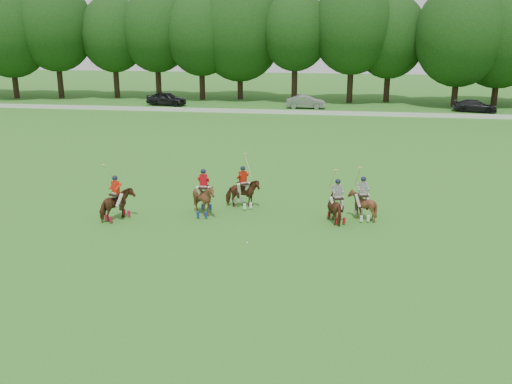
# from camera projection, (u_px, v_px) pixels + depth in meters

# --- Properties ---
(ground) EXTENTS (180.00, 180.00, 0.00)m
(ground) POSITION_uv_depth(u_px,v_px,m) (196.00, 250.00, 24.10)
(ground) COLOR #2F7521
(ground) RESTS_ON ground
(tree_line) EXTENTS (117.98, 14.32, 14.75)m
(tree_line) POSITION_uv_depth(u_px,v_px,m) (298.00, 32.00, 67.27)
(tree_line) COLOR black
(tree_line) RESTS_ON ground
(boundary_rail) EXTENTS (120.00, 0.10, 0.44)m
(boundary_rail) POSITION_uv_depth(u_px,v_px,m) (286.00, 112.00, 60.06)
(boundary_rail) COLOR white
(boundary_rail) RESTS_ON ground
(car_left) EXTENTS (4.86, 2.58, 1.58)m
(car_left) POSITION_uv_depth(u_px,v_px,m) (166.00, 99.00, 66.25)
(car_left) COLOR black
(car_left) RESTS_ON ground
(car_mid) EXTENTS (4.35, 1.54, 1.43)m
(car_mid) POSITION_uv_depth(u_px,v_px,m) (306.00, 102.00, 63.93)
(car_mid) COLOR gray
(car_mid) RESTS_ON ground
(car_right) EXTENTS (4.79, 2.78, 1.30)m
(car_right) POSITION_uv_depth(u_px,v_px,m) (475.00, 106.00, 61.32)
(car_right) COLOR black
(car_right) RESTS_ON ground
(polo_red_a) EXTENTS (1.57, 1.95, 2.77)m
(polo_red_a) POSITION_uv_depth(u_px,v_px,m) (117.00, 204.00, 27.54)
(polo_red_a) COLOR #4B2314
(polo_red_a) RESTS_ON ground
(polo_red_b) EXTENTS (1.92, 1.88, 2.74)m
(polo_red_b) POSITION_uv_depth(u_px,v_px,m) (243.00, 193.00, 29.45)
(polo_red_b) COLOR #4B2314
(polo_red_b) RESTS_ON ground
(polo_red_c) EXTENTS (1.41, 1.57, 2.36)m
(polo_red_c) POSITION_uv_depth(u_px,v_px,m) (204.00, 199.00, 28.23)
(polo_red_c) COLOR #4B2314
(polo_red_c) RESTS_ON ground
(polo_stripe_a) EXTENTS (1.38, 1.82, 2.67)m
(polo_stripe_a) POSITION_uv_depth(u_px,v_px,m) (337.00, 207.00, 27.27)
(polo_stripe_a) COLOR #4B2314
(polo_stripe_a) RESTS_ON ground
(polo_stripe_b) EXTENTS (1.46, 1.56, 2.70)m
(polo_stripe_b) POSITION_uv_depth(u_px,v_px,m) (362.00, 204.00, 27.63)
(polo_stripe_b) COLOR #4B2314
(polo_stripe_b) RESTS_ON ground
(polo_ball) EXTENTS (0.09, 0.09, 0.09)m
(polo_ball) POSITION_uv_depth(u_px,v_px,m) (247.00, 243.00, 24.72)
(polo_ball) COLOR white
(polo_ball) RESTS_ON ground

